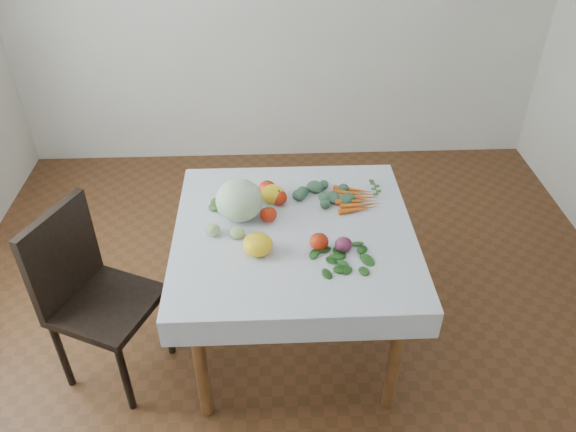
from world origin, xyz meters
The scene contains 18 objects.
ground centered at (0.00, 0.00, 0.00)m, with size 4.00×4.00×0.00m, color #59321C.
table centered at (0.00, 0.00, 0.65)m, with size 1.00×1.00×0.75m.
tablecloth centered at (0.00, 0.00, 0.75)m, with size 1.12×1.12×0.01m, color white.
chair centered at (-0.98, -0.12, 0.54)m, with size 0.56×0.56×0.94m.
cabbage centered at (-0.26, 0.11, 0.86)m, with size 0.22×0.22×0.20m, color beige.
tomato_a centered at (-0.12, 0.29, 0.80)m, with size 0.09×0.09×0.08m, color red.
tomato_b centered at (-0.06, 0.22, 0.79)m, with size 0.08×0.08×0.07m, color red.
tomato_c centered at (-0.12, 0.08, 0.79)m, with size 0.08×0.08×0.07m, color red.
tomato_d centered at (0.10, -0.14, 0.79)m, with size 0.09×0.09×0.08m, color red.
heirloom_back centered at (-0.09, 0.24, 0.80)m, with size 0.12×0.12×0.09m, color yellow.
heirloom_front centered at (-0.17, -0.16, 0.80)m, with size 0.14×0.14×0.09m, color yellow.
onion_a centered at (-0.15, -0.12, 0.79)m, with size 0.07×0.07×0.06m, color #57183A.
onion_b centered at (0.21, -0.16, 0.79)m, with size 0.08×0.08×0.07m, color #57183A.
tomatillo_cluster centered at (-0.32, -0.02, 0.78)m, with size 0.13×0.11×0.05m.
carrot_bunch centered at (0.33, 0.21, 0.77)m, with size 0.21×0.25×0.03m.
kale_bunch centered at (0.16, 0.26, 0.77)m, with size 0.30×0.23×0.04m.
basil_bunch centered at (0.20, -0.23, 0.76)m, with size 0.28×0.24×0.01m.
dill_bunch centered at (-0.28, 0.19, 0.77)m, with size 0.20×0.20×0.02m.
Camera 1 is at (-0.12, -2.08, 2.38)m, focal length 35.00 mm.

